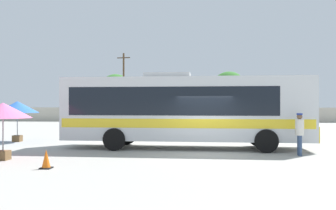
% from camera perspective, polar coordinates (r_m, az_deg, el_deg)
% --- Properties ---
extents(ground_plane, '(300.00, 300.00, 0.00)m').
position_cam_1_polar(ground_plane, '(25.30, 5.67, -4.75)').
color(ground_plane, '#A3A099').
extents(perimeter_wall, '(80.00, 0.30, 1.77)m').
position_cam_1_polar(perimeter_wall, '(43.48, 5.48, -1.57)').
color(perimeter_wall, '#B2AD9E').
rests_on(perimeter_wall, ground_plane).
extents(coach_bus_silver_yellow, '(11.77, 2.89, 3.65)m').
position_cam_1_polar(coach_bus_silver_yellow, '(17.09, 2.43, -0.52)').
color(coach_bus_silver_yellow, silver).
rests_on(coach_bus_silver_yellow, ground_plane).
extents(attendant_by_bus_door, '(0.37, 0.37, 1.76)m').
position_cam_1_polar(attendant_by_bus_door, '(15.63, 20.54, -4.04)').
color(attendant_by_bus_door, '#33476B').
rests_on(attendant_by_bus_door, ground_plane).
extents(vendor_umbrella_near_gate_pink, '(2.13, 2.13, 2.19)m').
position_cam_1_polar(vendor_umbrella_near_gate_pink, '(14.84, -25.18, -0.96)').
color(vendor_umbrella_near_gate_pink, gray).
rests_on(vendor_umbrella_near_gate_pink, ground_plane).
extents(vendor_umbrella_secondary_blue, '(2.39, 2.39, 2.31)m').
position_cam_1_polar(vendor_umbrella_secondary_blue, '(21.93, -23.22, -0.39)').
color(vendor_umbrella_secondary_blue, gray).
rests_on(vendor_umbrella_secondary_blue, ground_plane).
extents(parked_car_leftmost_grey, '(4.63, 2.16, 1.42)m').
position_cam_1_polar(parked_car_leftmost_grey, '(41.15, -9.41, -1.84)').
color(parked_car_leftmost_grey, slate).
rests_on(parked_car_leftmost_grey, ground_plane).
extents(parked_car_second_dark_blue, '(4.55, 2.06, 1.42)m').
position_cam_1_polar(parked_car_second_dark_blue, '(39.41, -1.88, -1.93)').
color(parked_car_second_dark_blue, navy).
rests_on(parked_car_second_dark_blue, ground_plane).
extents(parked_car_third_grey, '(4.55, 2.20, 1.44)m').
position_cam_1_polar(parked_car_third_grey, '(39.74, 7.90, -1.90)').
color(parked_car_third_grey, slate).
rests_on(parked_car_third_grey, ground_plane).
extents(parked_car_rightmost_red, '(4.39, 2.17, 1.47)m').
position_cam_1_polar(parked_car_rightmost_red, '(40.25, 16.74, -1.86)').
color(parked_car_rightmost_red, red).
rests_on(parked_car_rightmost_red, ground_plane).
extents(utility_pole_near, '(1.80, 0.38, 9.02)m').
position_cam_1_polar(utility_pole_near, '(47.58, -7.20, 3.15)').
color(utility_pole_near, '#4C3823').
rests_on(utility_pole_near, ground_plane).
extents(roadside_tree_left, '(4.15, 4.15, 6.36)m').
position_cam_1_polar(roadside_tree_left, '(49.39, -8.49, 2.90)').
color(roadside_tree_left, brown).
rests_on(roadside_tree_left, ground_plane).
extents(roadside_tree_midleft, '(5.24, 5.24, 6.51)m').
position_cam_1_polar(roadside_tree_midleft, '(47.96, 1.34, 2.62)').
color(roadside_tree_midleft, brown).
rests_on(roadside_tree_midleft, ground_plane).
extents(roadside_tree_midright, '(4.45, 4.45, 6.79)m').
position_cam_1_polar(roadside_tree_midright, '(50.36, 9.84, 3.20)').
color(roadside_tree_midright, brown).
rests_on(roadside_tree_midright, ground_plane).
extents(traffic_cone_on_apron, '(0.36, 0.36, 0.64)m').
position_cam_1_polar(traffic_cone_on_apron, '(12.44, -19.14, -8.31)').
color(traffic_cone_on_apron, black).
rests_on(traffic_cone_on_apron, ground_plane).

